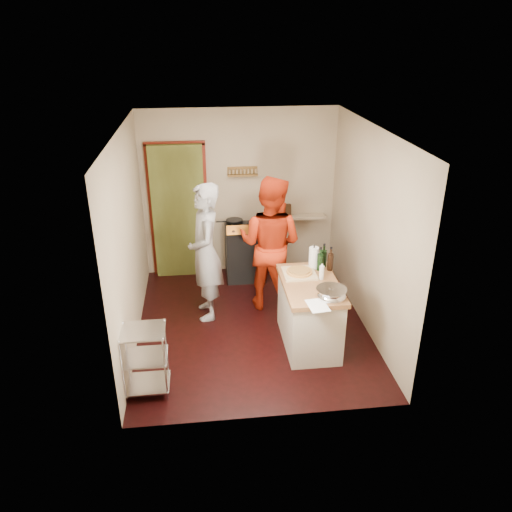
# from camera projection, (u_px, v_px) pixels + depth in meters

# --- Properties ---
(floor) EXTENTS (3.50, 3.50, 0.00)m
(floor) POSITION_uv_depth(u_px,v_px,m) (252.00, 325.00, 6.73)
(floor) COLOR black
(floor) RESTS_ON ground
(back_wall) EXTENTS (3.00, 0.44, 2.60)m
(back_wall) POSITION_uv_depth(u_px,v_px,m) (199.00, 204.00, 7.79)
(back_wall) COLOR tan
(back_wall) RESTS_ON ground
(left_wall) EXTENTS (0.04, 3.50, 2.60)m
(left_wall) POSITION_uv_depth(u_px,v_px,m) (128.00, 241.00, 6.02)
(left_wall) COLOR tan
(left_wall) RESTS_ON ground
(right_wall) EXTENTS (0.04, 3.50, 2.60)m
(right_wall) POSITION_uv_depth(u_px,v_px,m) (369.00, 230.00, 6.34)
(right_wall) COLOR tan
(right_wall) RESTS_ON ground
(ceiling) EXTENTS (3.00, 3.50, 0.02)m
(ceiling) POSITION_uv_depth(u_px,v_px,m) (251.00, 129.00, 5.63)
(ceiling) COLOR white
(ceiling) RESTS_ON back_wall
(stove) EXTENTS (0.60, 0.63, 1.00)m
(stove) POSITION_uv_depth(u_px,v_px,m) (245.00, 251.00, 7.83)
(stove) COLOR black
(stove) RESTS_ON ground
(wire_shelving) EXTENTS (0.48, 0.40, 0.80)m
(wire_shelving) POSITION_uv_depth(u_px,v_px,m) (145.00, 358.00, 5.32)
(wire_shelving) COLOR silver
(wire_shelving) RESTS_ON ground
(island) EXTENTS (0.69, 1.27, 1.17)m
(island) POSITION_uv_depth(u_px,v_px,m) (310.00, 311.00, 6.16)
(island) COLOR #BCAF9F
(island) RESTS_ON ground
(person_stripe) EXTENTS (0.51, 0.73, 1.88)m
(person_stripe) POSITION_uv_depth(u_px,v_px,m) (205.00, 253.00, 6.59)
(person_stripe) COLOR #B3B3B8
(person_stripe) RESTS_ON ground
(person_red) EXTENTS (1.16, 1.09, 1.90)m
(person_red) POSITION_uv_depth(u_px,v_px,m) (270.00, 244.00, 6.82)
(person_red) COLOR #B0250B
(person_red) RESTS_ON ground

